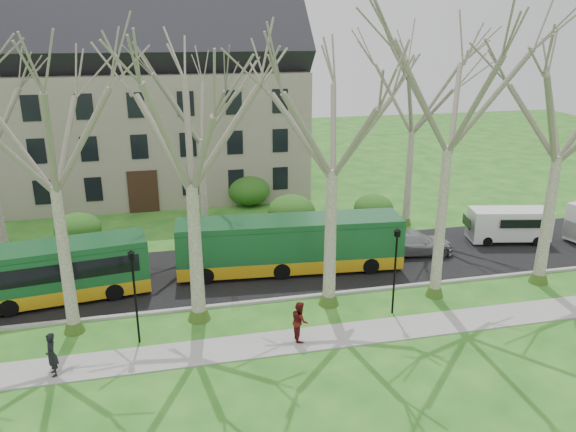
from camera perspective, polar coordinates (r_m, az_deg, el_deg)
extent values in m
plane|color=#225E1B|center=(27.55, -2.05, -10.17)|extent=(120.00, 120.00, 0.00)
cube|color=gray|center=(25.41, -0.96, -12.76)|extent=(70.00, 2.00, 0.06)
cube|color=black|center=(32.39, -3.91, -5.53)|extent=(80.00, 8.00, 0.06)
cube|color=#A5A39E|center=(28.82, -2.63, -8.64)|extent=(80.00, 0.25, 0.14)
cube|color=gray|center=(48.46, -14.71, 8.22)|extent=(26.00, 12.00, 10.00)
cylinder|color=black|center=(25.42, -15.21, -8.39)|extent=(0.10, 0.10, 4.00)
cube|color=black|center=(24.54, -15.63, -3.90)|extent=(0.22, 0.22, 0.30)
cylinder|color=black|center=(27.43, 10.77, -5.97)|extent=(0.10, 0.10, 4.00)
cube|color=black|center=(26.62, 11.05, -1.75)|extent=(0.22, 0.22, 0.30)
ellipsoid|color=#2B5D1A|center=(38.18, -20.55, -1.33)|extent=(2.60, 2.60, 2.00)
ellipsoid|color=#2B5D1A|center=(38.71, 0.37, 0.16)|extent=(2.60, 2.60, 2.00)
ellipsoid|color=#2B5D1A|center=(40.44, 8.67, 0.76)|extent=(2.60, 2.60, 2.00)
ellipsoid|color=#2B5D1A|center=(43.97, -3.97, 2.40)|extent=(2.60, 2.60, 2.00)
imported|color=#9D9EA2|center=(35.16, 12.58, -2.65)|extent=(5.13, 2.63, 1.43)
imported|color=black|center=(24.70, -22.89, -12.85)|extent=(0.64, 0.78, 1.83)
imported|color=#531313|center=(25.18, 1.20, -10.60)|extent=(0.70, 0.89, 1.82)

